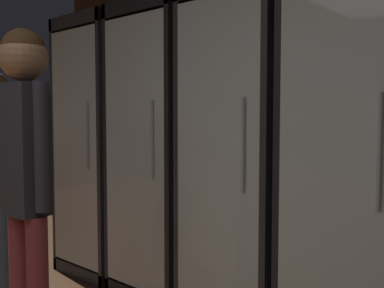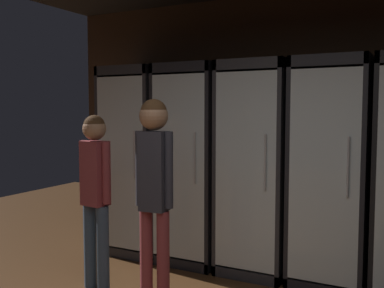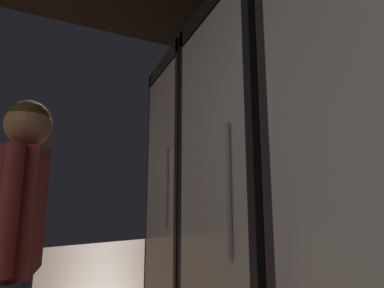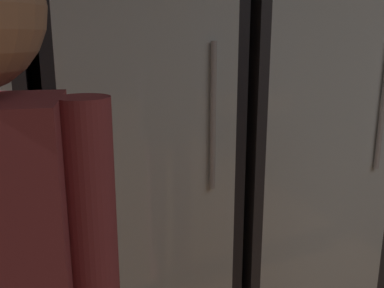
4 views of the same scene
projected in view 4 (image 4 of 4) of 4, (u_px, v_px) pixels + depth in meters
The scene contains 3 objects.
wall_back at pixel (348, 37), 2.39m from camera, with size 6.00×0.06×2.80m, color #382619.
cooler_left at pixel (132, 132), 1.76m from camera, with size 0.67×0.69×2.08m.
cooler_center at pixel (283, 123), 1.99m from camera, with size 0.67×0.69×2.08m.
Camera 4 is at (-1.62, 0.99, 1.41)m, focal length 40.10 mm.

